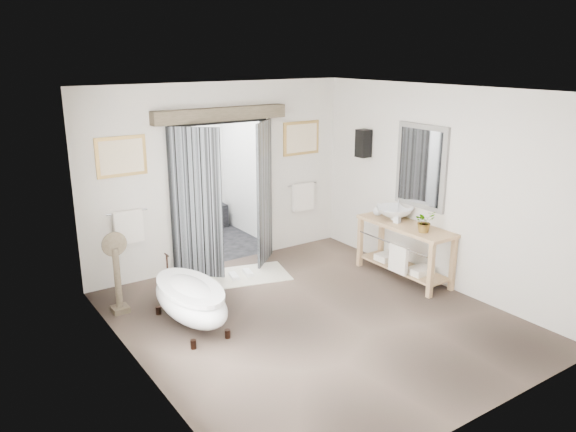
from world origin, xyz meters
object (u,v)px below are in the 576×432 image
at_px(clawfoot_tub, 190,299).
at_px(rug, 249,275).
at_px(vanity, 404,247).
at_px(basin, 395,213).

bearing_deg(clawfoot_tub, rug, 35.60).
height_order(clawfoot_tub, rug, clawfoot_tub).
xyz_separation_m(vanity, basin, (0.06, 0.29, 0.44)).
height_order(rug, basin, basin).
bearing_deg(vanity, basin, 78.18).
relative_size(rug, basin, 2.11).
height_order(vanity, basin, basin).
bearing_deg(clawfoot_tub, basin, -1.41).
bearing_deg(basin, vanity, -111.38).
relative_size(clawfoot_tub, basin, 2.69).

